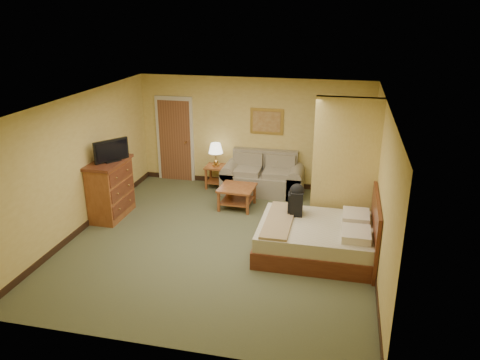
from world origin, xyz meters
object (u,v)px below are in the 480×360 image
(loveseat, at_px, (263,180))
(dresser, at_px, (111,189))
(bed, at_px, (320,238))
(coffee_table, at_px, (237,193))

(loveseat, distance_m, dresser, 3.47)
(loveseat, relative_size, bed, 0.91)
(bed, bearing_deg, loveseat, 119.22)
(loveseat, distance_m, coffee_table, 1.08)
(dresser, relative_size, bed, 0.59)
(coffee_table, bearing_deg, loveseat, 69.30)
(dresser, bearing_deg, bed, -8.55)
(loveseat, bearing_deg, bed, -60.78)
(loveseat, xyz_separation_m, bed, (1.50, -2.68, -0.00))
(loveseat, bearing_deg, dresser, -144.00)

